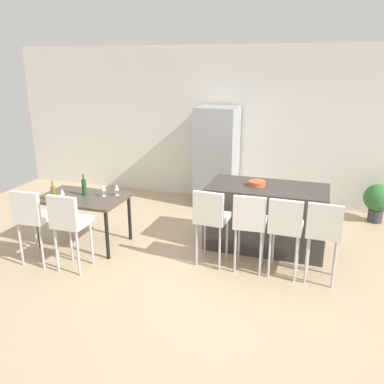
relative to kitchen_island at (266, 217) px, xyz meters
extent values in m
plane|color=tan|center=(-0.55, -0.65, -0.46)|extent=(10.00, 10.00, 0.00)
cube|color=silver|center=(-0.55, 1.99, 0.99)|extent=(10.00, 0.12, 2.90)
cube|color=#383330|center=(0.00, 0.00, 0.00)|extent=(1.67, 0.85, 0.92)
cube|color=silver|center=(-0.60, -0.74, 0.19)|extent=(0.42, 0.42, 0.08)
cube|color=silver|center=(-0.61, -0.91, 0.41)|extent=(0.40, 0.08, 0.36)
cylinder|color=#B2B2B7|center=(-0.75, -0.57, -0.16)|extent=(0.03, 0.03, 0.61)
cylinder|color=#B2B2B7|center=(-0.43, -0.59, -0.16)|extent=(0.03, 0.03, 0.61)
cylinder|color=#B2B2B7|center=(-0.77, -0.89, -0.16)|extent=(0.03, 0.03, 0.61)
cylinder|color=#B2B2B7|center=(-0.45, -0.91, -0.16)|extent=(0.03, 0.03, 0.61)
cube|color=silver|center=(-0.10, -0.74, 0.19)|extent=(0.42, 0.42, 0.08)
cube|color=silver|center=(-0.09, -0.91, 0.41)|extent=(0.40, 0.08, 0.36)
cylinder|color=#B2B2B7|center=(-0.27, -0.59, -0.16)|extent=(0.03, 0.03, 0.61)
cylinder|color=#B2B2B7|center=(0.05, -0.57, -0.16)|extent=(0.03, 0.03, 0.61)
cylinder|color=#B2B2B7|center=(-0.25, -0.91, -0.16)|extent=(0.03, 0.03, 0.61)
cylinder|color=#B2B2B7|center=(0.07, -0.89, -0.16)|extent=(0.03, 0.03, 0.61)
cube|color=silver|center=(0.35, -0.74, 0.19)|extent=(0.41, 0.41, 0.08)
cube|color=silver|center=(0.34, -0.91, 0.41)|extent=(0.40, 0.07, 0.36)
cylinder|color=#B2B2B7|center=(0.19, -0.58, -0.16)|extent=(0.03, 0.03, 0.61)
cylinder|color=#B2B2B7|center=(0.51, -0.59, -0.16)|extent=(0.03, 0.03, 0.61)
cylinder|color=#B2B2B7|center=(0.18, -0.90, -0.16)|extent=(0.03, 0.03, 0.61)
cylinder|color=#B2B2B7|center=(0.50, -0.91, -0.16)|extent=(0.03, 0.03, 0.61)
cube|color=silver|center=(0.80, -0.74, 0.19)|extent=(0.41, 0.41, 0.08)
cube|color=silver|center=(0.79, -0.91, 0.41)|extent=(0.40, 0.08, 0.36)
cylinder|color=#B2B2B7|center=(0.64, -0.58, -0.16)|extent=(0.03, 0.03, 0.61)
cylinder|color=#B2B2B7|center=(0.96, -0.59, -0.16)|extent=(0.03, 0.03, 0.61)
cylinder|color=#B2B2B7|center=(0.63, -0.90, -0.16)|extent=(0.03, 0.03, 0.61)
cylinder|color=#B2B2B7|center=(0.95, -0.91, -0.16)|extent=(0.03, 0.03, 0.61)
cube|color=#4C4238|center=(-2.55, -0.75, 0.26)|extent=(1.24, 0.79, 0.04)
cylinder|color=black|center=(-3.11, -0.41, -0.11)|extent=(0.05, 0.05, 0.70)
cylinder|color=black|center=(-1.99, -0.41, -0.11)|extent=(0.05, 0.05, 0.70)
cylinder|color=black|center=(-3.11, -1.09, -0.11)|extent=(0.05, 0.05, 0.70)
cylinder|color=black|center=(-1.99, -1.09, -0.11)|extent=(0.05, 0.05, 0.70)
cube|color=silver|center=(-2.83, -1.45, 0.19)|extent=(0.42, 0.42, 0.08)
cube|color=silver|center=(-2.82, -1.62, 0.41)|extent=(0.40, 0.08, 0.36)
cylinder|color=#B2B2B7|center=(-3.00, -1.30, -0.16)|extent=(0.03, 0.03, 0.61)
cylinder|color=#B2B2B7|center=(-2.68, -1.28, -0.16)|extent=(0.03, 0.03, 0.61)
cylinder|color=#B2B2B7|center=(-2.98, -1.62, -0.16)|extent=(0.03, 0.03, 0.61)
cylinder|color=#B2B2B7|center=(-2.66, -1.60, -0.16)|extent=(0.03, 0.03, 0.61)
cube|color=silver|center=(-2.27, -1.45, 0.19)|extent=(0.40, 0.40, 0.08)
cube|color=silver|center=(-2.27, -1.62, 0.41)|extent=(0.40, 0.06, 0.36)
cylinder|color=#B2B2B7|center=(-2.43, -1.29, -0.16)|extent=(0.03, 0.03, 0.61)
cylinder|color=#B2B2B7|center=(-2.11, -1.29, -0.16)|extent=(0.03, 0.03, 0.61)
cylinder|color=#B2B2B7|center=(-2.43, -1.61, -0.16)|extent=(0.03, 0.03, 0.61)
cylinder|color=#B2B2B7|center=(-2.11, -1.61, -0.16)|extent=(0.03, 0.03, 0.61)
cylinder|color=#194723|center=(-2.56, -0.69, 0.40)|extent=(0.07, 0.07, 0.24)
cylinder|color=#194723|center=(-2.56, -0.69, 0.56)|extent=(0.02, 0.02, 0.09)
cylinder|color=brown|center=(-2.83, -1.04, 0.38)|extent=(0.06, 0.06, 0.20)
cylinder|color=brown|center=(-2.83, -1.04, 0.53)|extent=(0.02, 0.02, 0.09)
cylinder|color=silver|center=(-2.27, -0.64, 0.28)|extent=(0.06, 0.06, 0.00)
cylinder|color=silver|center=(-2.27, -0.64, 0.32)|extent=(0.01, 0.01, 0.08)
cone|color=silver|center=(-2.27, -0.64, 0.41)|extent=(0.07, 0.07, 0.09)
cylinder|color=silver|center=(-2.10, -0.55, 0.28)|extent=(0.06, 0.06, 0.00)
cylinder|color=silver|center=(-2.10, -0.55, 0.32)|extent=(0.01, 0.01, 0.08)
cone|color=silver|center=(-2.10, -0.55, 0.41)|extent=(0.07, 0.07, 0.09)
cylinder|color=silver|center=(-2.72, -0.99, 0.28)|extent=(0.06, 0.06, 0.00)
cylinder|color=silver|center=(-2.72, -0.99, 0.32)|extent=(0.01, 0.01, 0.08)
cone|color=silver|center=(-2.72, -0.99, 0.41)|extent=(0.07, 0.07, 0.09)
cube|color=#939699|center=(-1.16, 1.55, 0.46)|extent=(0.72, 0.68, 1.84)
cylinder|color=#C6512D|center=(-0.15, -0.02, 0.50)|extent=(0.24, 0.24, 0.07)
cylinder|color=#38383D|center=(1.64, 1.54, -0.35)|extent=(0.24, 0.24, 0.22)
sphere|color=#2D6B33|center=(1.64, 1.54, -0.03)|extent=(0.46, 0.46, 0.46)
camera|label=1|loc=(0.69, -5.49, 2.14)|focal=37.64mm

